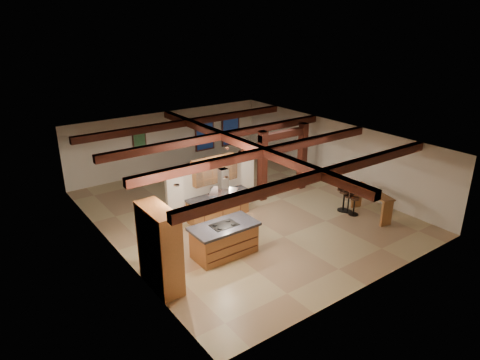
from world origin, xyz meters
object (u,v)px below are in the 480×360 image
at_px(dining_table, 200,186).
at_px(sofa, 219,161).
at_px(kitchen_island, 224,240).
at_px(bar_counter, 372,199).

distance_m(dining_table, sofa, 3.52).
xyz_separation_m(kitchen_island, sofa, (4.52, 7.19, -0.25)).
distance_m(kitchen_island, bar_counter, 6.12).
height_order(sofa, bar_counter, bar_counter).
bearing_deg(dining_table, bar_counter, -46.33).
height_order(dining_table, bar_counter, bar_counter).
relative_size(kitchen_island, dining_table, 1.10).
distance_m(kitchen_island, dining_table, 5.16).
height_order(kitchen_island, sofa, kitchen_island).
bearing_deg(dining_table, kitchen_island, -104.39).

